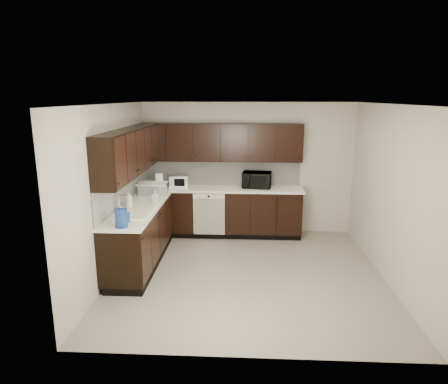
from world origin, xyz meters
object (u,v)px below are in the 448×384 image
(toaster_oven, at_px, (178,181))
(sink, at_px, (134,216))
(storage_bin, at_px, (152,189))
(blue_pitcher, at_px, (121,218))
(microwave, at_px, (257,180))

(toaster_oven, bearing_deg, sink, -112.14)
(storage_bin, relative_size, blue_pitcher, 1.96)
(microwave, distance_m, toaster_oven, 1.47)
(sink, xyz_separation_m, toaster_oven, (0.38, 1.74, 0.17))
(sink, relative_size, blue_pitcher, 3.32)
(blue_pitcher, bearing_deg, sink, 114.33)
(toaster_oven, bearing_deg, microwave, -10.17)
(blue_pitcher, bearing_deg, toaster_oven, 103.73)
(microwave, height_order, toaster_oven, microwave)
(sink, xyz_separation_m, blue_pitcher, (0.03, -0.69, 0.18))
(sink, xyz_separation_m, storage_bin, (0.02, 1.13, 0.15))
(toaster_oven, height_order, storage_bin, toaster_oven)
(toaster_oven, xyz_separation_m, storage_bin, (-0.36, -0.60, -0.01))
(blue_pitcher, bearing_deg, storage_bin, 112.20)
(toaster_oven, bearing_deg, blue_pitcher, -108.06)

